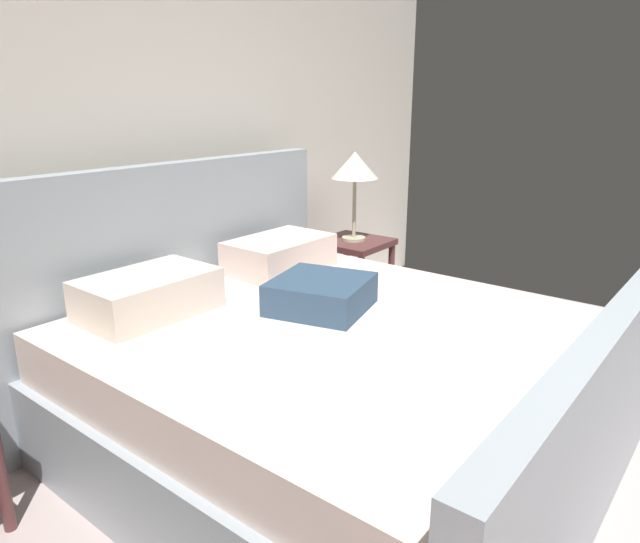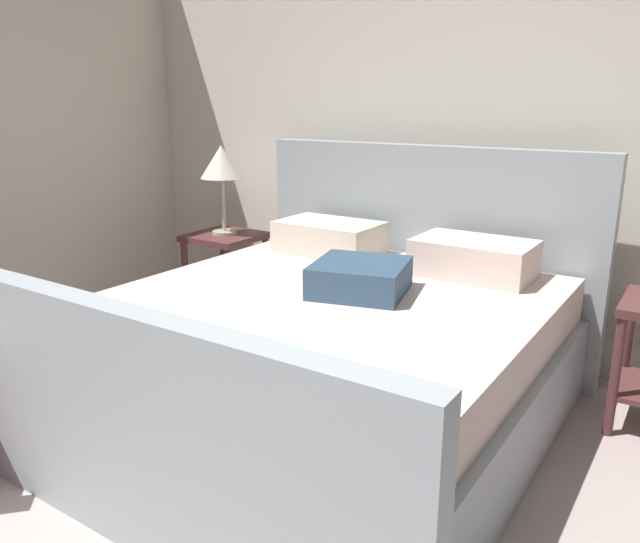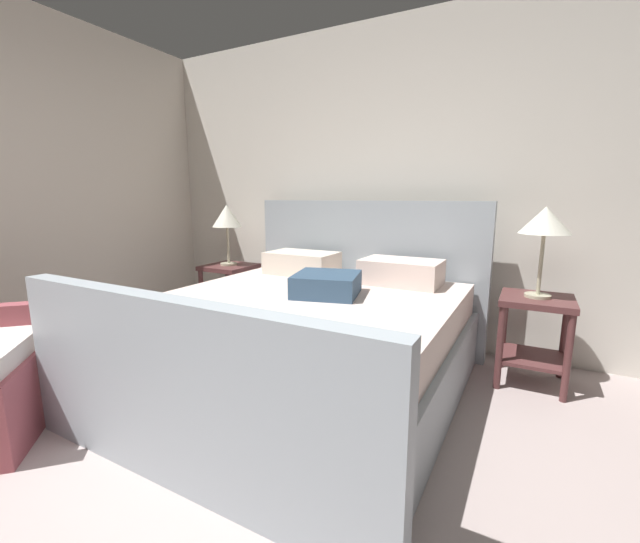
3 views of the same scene
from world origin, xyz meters
The scene contains 4 objects.
wall_back centered at (0.00, 3.13, 1.33)m, with size 5.02×0.12×2.67m, color silver.
bed centered at (-0.29, 1.90, 0.35)m, with size 2.02×2.17×1.22m.
nightstand_right centered at (1.02, 2.65, 0.40)m, with size 0.44×0.44×0.60m.
table_lamp_right centered at (1.02, 2.65, 1.08)m, with size 0.31×0.31×0.59m.
Camera 1 is at (-2.10, 0.53, 1.53)m, focal length 32.15 mm.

